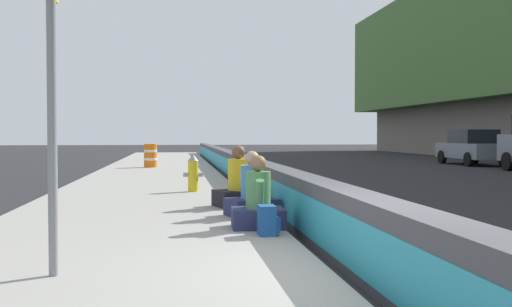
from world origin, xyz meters
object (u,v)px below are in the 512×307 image
at_px(seated_person_rear, 238,187).
at_px(construction_barrel, 150,155).
at_px(route_sign_post, 52,58).
at_px(backpack, 268,221).
at_px(seated_person_foreground, 258,205).
at_px(fire_hydrant, 193,172).
at_px(parked_car_midline, 472,147).
at_px(seated_person_middle, 252,196).

bearing_deg(seated_person_rear, construction_barrel, 8.83).
xyz_separation_m(route_sign_post, backpack, (2.05, -2.37, -1.88)).
bearing_deg(seated_person_foreground, fire_hydrant, 7.60).
bearing_deg(parked_car_midline, seated_person_rear, 141.85).
bearing_deg(construction_barrel, parked_car_midline, -79.83).
height_order(backpack, parked_car_midline, parked_car_midline).
bearing_deg(route_sign_post, construction_barrel, -0.45).
distance_m(seated_person_middle, parked_car_midline, 22.23).
height_order(seated_person_middle, seated_person_rear, seated_person_rear).
xyz_separation_m(fire_hydrant, seated_person_foreground, (-5.73, -0.76, -0.12)).
distance_m(route_sign_post, seated_person_middle, 4.96).
height_order(seated_person_foreground, construction_barrel, seated_person_foreground).
bearing_deg(seated_person_foreground, route_sign_post, 139.28).
distance_m(seated_person_rear, parked_car_midline, 21.20).
height_order(seated_person_rear, parked_car_midline, parked_car_midline).
height_order(seated_person_middle, parked_car_midline, parked_car_midline).
distance_m(seated_person_foreground, seated_person_rear, 2.63).
bearing_deg(seated_person_middle, fire_hydrant, 10.57).
relative_size(construction_barrel, parked_car_midline, 0.21).
distance_m(fire_hydrant, seated_person_middle, 4.54).
xyz_separation_m(construction_barrel, parked_car_midline, (2.74, -15.25, 0.24)).
bearing_deg(fire_hydrant, parked_car_midline, -45.59).
bearing_deg(construction_barrel, seated_person_rear, -171.17).
distance_m(seated_person_foreground, parked_car_midline, 23.31).
height_order(seated_person_rear, construction_barrel, seated_person_rear).
relative_size(route_sign_post, parked_car_midline, 0.80).
bearing_deg(route_sign_post, parked_car_midline, -35.00).
distance_m(fire_hydrant, seated_person_rear, 3.20).
xyz_separation_m(route_sign_post, parked_car_midline, (22.00, -15.41, -1.35)).
distance_m(seated_person_middle, seated_person_rear, 1.36).
bearing_deg(seated_person_middle, construction_barrel, 8.36).
bearing_deg(construction_barrel, seated_person_middle, -171.64).
xyz_separation_m(seated_person_foreground, seated_person_middle, (1.27, -0.07, 0.01)).
xyz_separation_m(seated_person_rear, construction_barrel, (13.93, 2.16, 0.12)).
xyz_separation_m(fire_hydrant, backpack, (-6.39, -0.80, -0.25)).
distance_m(seated_person_rear, construction_barrel, 14.10).
relative_size(seated_person_middle, parked_car_midline, 0.24).
distance_m(route_sign_post, fire_hydrant, 8.74).
bearing_deg(seated_person_foreground, construction_barrel, 7.49).
bearing_deg(construction_barrel, backpack, -172.67).
bearing_deg(seated_person_foreground, seated_person_rear, 0.33).
bearing_deg(parked_car_midline, backpack, 146.83).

